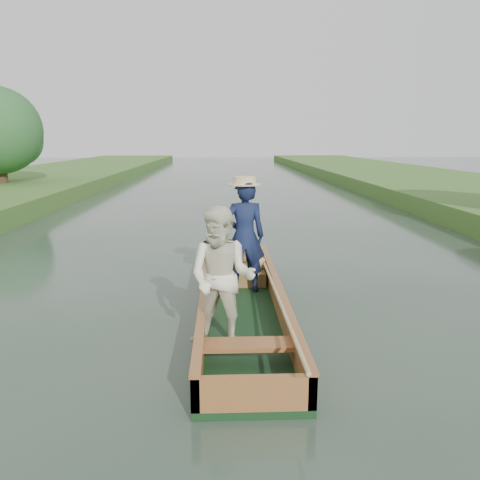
{
  "coord_description": "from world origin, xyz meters",
  "views": [
    {
      "loc": [
        -0.27,
        -6.15,
        2.4
      ],
      "look_at": [
        0.0,
        0.6,
        0.95
      ],
      "focal_mm": 35.0,
      "sensor_mm": 36.0,
      "label": 1
    }
  ],
  "objects": [
    {
      "name": "trees_far",
      "position": [
        -4.21,
        7.46,
        2.54
      ],
      "size": [
        22.01,
        14.25,
        4.59
      ],
      "color": "#47331E",
      "rests_on": "ground"
    },
    {
      "name": "punt",
      "position": [
        -0.07,
        -0.09,
        0.59
      ],
      "size": [
        1.3,
        5.2,
        1.84
      ],
      "color": "black",
      "rests_on": "ground"
    },
    {
      "name": "ground",
      "position": [
        0.0,
        0.0,
        0.0
      ],
      "size": [
        120.0,
        120.0,
        0.0
      ],
      "primitive_type": "plane",
      "color": "#283D30",
      "rests_on": "ground"
    }
  ]
}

